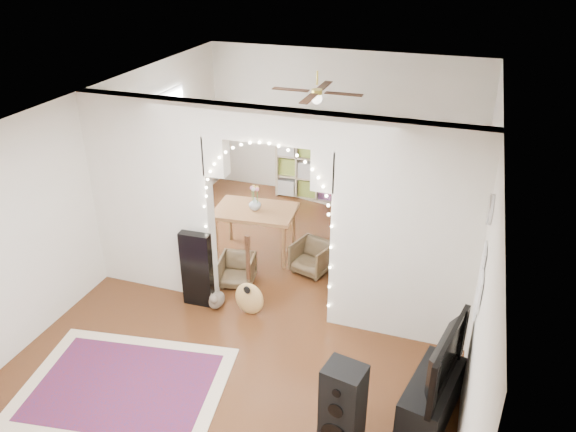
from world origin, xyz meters
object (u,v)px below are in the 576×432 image
(bookcase, at_px, (320,158))
(dining_chair_left, at_px, (237,270))
(dining_table, at_px, (255,214))
(floor_speaker, at_px, (343,408))
(dining_chair_right, at_px, (312,257))
(acoustic_guitar, at_px, (249,286))
(media_console, at_px, (431,399))

(bookcase, bearing_deg, dining_chair_left, -82.95)
(dining_chair_left, bearing_deg, dining_table, 84.35)
(floor_speaker, relative_size, dining_table, 0.75)
(dining_table, height_order, dining_chair_right, dining_table)
(acoustic_guitar, distance_m, dining_chair_left, 0.77)
(acoustic_guitar, height_order, media_console, acoustic_guitar)
(acoustic_guitar, bearing_deg, dining_chair_right, 86.67)
(acoustic_guitar, distance_m, dining_table, 1.58)
(dining_chair_left, distance_m, dining_chair_right, 1.11)
(acoustic_guitar, bearing_deg, bookcase, 109.30)
(bookcase, distance_m, dining_chair_left, 3.22)
(acoustic_guitar, xyz_separation_m, bookcase, (-0.14, 3.75, 0.38))
(dining_chair_left, relative_size, dining_chair_right, 0.93)
(acoustic_guitar, xyz_separation_m, floor_speaker, (1.63, -1.66, 0.04))
(dining_chair_left, height_order, dining_chair_right, dining_chair_right)
(acoustic_guitar, bearing_deg, floor_speaker, -28.36)
(dining_chair_left, bearing_deg, acoustic_guitar, -64.13)
(bookcase, xyz_separation_m, dining_chair_right, (0.61, -2.50, -0.57))
(acoustic_guitar, relative_size, dining_table, 0.77)
(media_console, height_order, dining_table, dining_table)
(floor_speaker, distance_m, bookcase, 5.70)
(dining_table, bearing_deg, acoustic_guitar, -76.46)
(floor_speaker, xyz_separation_m, dining_chair_right, (-1.17, 2.91, -0.24))
(floor_speaker, height_order, dining_chair_right, floor_speaker)
(acoustic_guitar, bearing_deg, dining_chair_left, 142.87)
(floor_speaker, height_order, dining_chair_left, floor_speaker)
(media_console, height_order, dining_chair_left, media_console)
(acoustic_guitar, height_order, bookcase, bookcase)
(bookcase, xyz_separation_m, dining_chair_left, (-0.29, -3.15, -0.59))
(floor_speaker, bearing_deg, media_console, 49.33)
(bookcase, bearing_deg, dining_chair_right, -64.01)
(acoustic_guitar, relative_size, dining_chair_right, 1.90)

